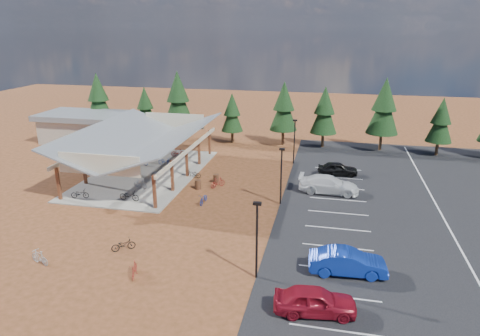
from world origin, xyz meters
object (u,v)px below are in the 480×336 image
(bike_5, at_px, (140,183))
(car_0, at_px, (315,301))
(bike_4, at_px, (129,195))
(bike_6, at_px, (165,161))
(trash_bin_1, at_px, (216,179))
(bike_14, at_px, (204,199))
(lamp_post_0, at_px, (257,235))
(car_4, at_px, (338,169))
(bike_11, at_px, (134,269))
(outbuilding, at_px, (83,127))
(bike_13, at_px, (40,257))
(bike_2, at_px, (141,162))
(bike_7, at_px, (178,152))
(car_1, at_px, (348,262))
(bike_12, at_px, (123,245))
(lamp_post_2, at_px, (294,138))
(bike_16, at_px, (193,174))
(lamp_post_1, at_px, (281,172))
(bike_3, at_px, (148,148))
(bike_0, at_px, (80,194))
(bike_15, at_px, (218,182))
(bike_pavilion, at_px, (144,139))
(trash_bin_0, at_px, (198,185))
(car_3, at_px, (329,184))
(bike_1, at_px, (132,171))

(bike_5, bearing_deg, car_0, -118.62)
(bike_4, bearing_deg, bike_6, 5.99)
(trash_bin_1, distance_m, bike_14, 5.33)
(lamp_post_0, distance_m, car_4, 21.58)
(bike_11, bearing_deg, outbuilding, 110.11)
(bike_13, height_order, car_4, car_4)
(lamp_post_0, distance_m, bike_2, 25.67)
(bike_11, bearing_deg, bike_7, 88.13)
(bike_5, height_order, car_0, car_0)
(car_0, height_order, car_1, car_1)
(bike_2, xyz_separation_m, bike_11, (9.10, -20.85, -0.02))
(bike_4, relative_size, car_4, 0.45)
(bike_12, bearing_deg, bike_7, -25.17)
(bike_5, distance_m, bike_12, 12.05)
(car_0, bearing_deg, lamp_post_2, 0.57)
(outbuilding, bearing_deg, bike_16, -29.90)
(lamp_post_1, relative_size, car_1, 1.06)
(bike_3, height_order, bike_7, bike_7)
(bike_0, xyz_separation_m, car_1, (23.55, -7.53, 0.32))
(bike_15, bearing_deg, car_0, 158.47)
(bike_3, xyz_separation_m, car_1, (23.79, -23.13, 0.29))
(bike_3, xyz_separation_m, bike_13, (3.93, -26.26, -0.05))
(bike_11, height_order, bike_15, bike_15)
(bike_pavilion, relative_size, bike_12, 11.63)
(lamp_post_1, bearing_deg, bike_0, -171.15)
(trash_bin_0, bearing_deg, bike_7, 120.06)
(lamp_post_0, xyz_separation_m, lamp_post_2, (0.00, 24.00, 0.00))
(bike_6, xyz_separation_m, bike_12, (4.34, -18.64, -0.10))
(bike_4, distance_m, bike_15, 8.56)
(car_3, bearing_deg, car_0, 179.96)
(lamp_post_0, xyz_separation_m, bike_6, (-14.09, 20.04, -2.43))
(lamp_post_1, bearing_deg, car_0, -75.75)
(bike_14, bearing_deg, lamp_post_2, 66.71)
(trash_bin_1, bearing_deg, lamp_post_1, -29.51)
(bike_6, bearing_deg, car_0, -132.01)
(bike_14, relative_size, car_4, 0.42)
(bike_7, xyz_separation_m, bike_13, (-0.47, -25.04, -0.10))
(bike_12, height_order, bike_15, bike_15)
(bike_3, relative_size, car_3, 0.27)
(outbuilding, bearing_deg, bike_1, -43.14)
(lamp_post_2, bearing_deg, car_3, -63.95)
(bike_2, relative_size, car_4, 0.38)
(bike_pavilion, xyz_separation_m, bike_7, (1.18, 6.58, -3.22))
(bike_11, bearing_deg, bike_12, 111.61)
(outbuilding, relative_size, bike_3, 7.33)
(trash_bin_1, bearing_deg, lamp_post_2, 49.08)
(trash_bin_1, bearing_deg, bike_15, -67.69)
(bike_5, height_order, bike_15, bike_15)
(bike_1, distance_m, car_0, 27.19)
(bike_pavilion, distance_m, trash_bin_0, 8.13)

